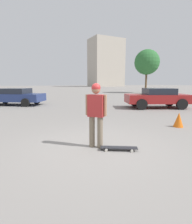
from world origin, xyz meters
TOP-DOWN VIEW (x-y plane):
  - ground_plane at (0.00, 0.00)m, footprint 220.00×220.00m
  - person at (0.00, 0.00)m, footprint 0.43×0.44m
  - skateboard at (0.41, -0.48)m, footprint 0.90×0.65m
  - car_parked_near at (7.15, 4.79)m, footprint 4.57×3.43m
  - car_parked_far at (-1.55, 10.92)m, footprint 4.68×3.92m
  - building_block_distant at (40.22, 69.09)m, footprint 14.67×10.24m
  - tree_distant at (19.22, 19.07)m, footprint 4.15×4.15m
  - traffic_cone at (3.88, 0.49)m, footprint 0.37×0.37m

SIDE VIEW (x-z plane):
  - ground_plane at x=0.00m, z-range 0.00..0.00m
  - skateboard at x=0.41m, z-range 0.03..0.11m
  - traffic_cone at x=3.88m, z-range 0.00..0.57m
  - car_parked_far at x=-1.55m, z-range 0.04..1.33m
  - car_parked_near at x=7.15m, z-range 0.05..1.40m
  - person at x=0.00m, z-range 0.15..1.85m
  - tree_distant at x=19.22m, z-range 1.51..8.71m
  - building_block_distant at x=40.22m, z-range 0.00..21.60m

